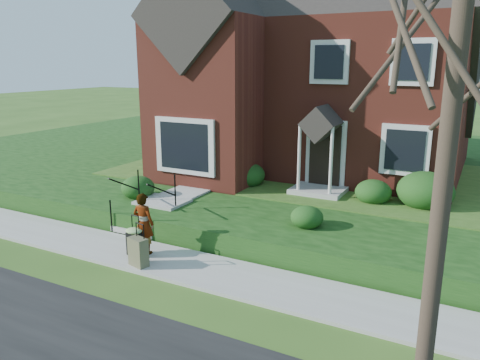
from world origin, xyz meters
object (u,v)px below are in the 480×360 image
Objects in this scene: front_steps at (153,211)px; suitcase_black at (134,240)px; woman at (144,223)px; suitcase_olive at (138,252)px.

front_steps reaches higher than suitcase_black.
woman is at bearing -57.61° from front_steps.
suitcase_black is 0.63m from suitcase_olive.
front_steps is 2.08m from woman.
suitcase_olive is at bearing -36.29° from suitcase_black.
suitcase_black is at bearing 61.66° from woman.
front_steps is 2.79m from suitcase_olive.
front_steps is at bearing -61.71° from woman.
front_steps is at bearing 135.44° from suitcase_olive.
suitcase_black is at bearing 152.04° from suitcase_olive.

